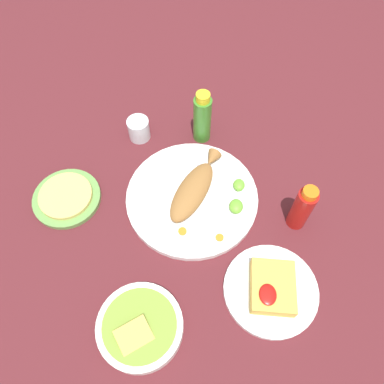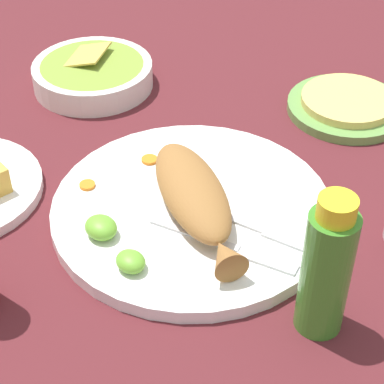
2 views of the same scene
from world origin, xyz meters
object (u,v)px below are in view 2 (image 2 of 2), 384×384
at_px(tortilla_plate, 347,108).
at_px(guacamole_bowl, 93,73).
at_px(fork_far, 232,247).
at_px(fried_fish, 195,196).
at_px(main_plate, 192,210).
at_px(fork_near, 257,228).
at_px(hot_sauce_bottle_green, 326,269).

bearing_deg(tortilla_plate, guacamole_bowl, 38.39).
bearing_deg(fork_far, tortilla_plate, 85.97).
xyz_separation_m(fried_fish, tortilla_plate, (0.04, -0.34, -0.03)).
height_order(fork_far, guacamole_bowl, guacamole_bowl).
bearing_deg(guacamole_bowl, fried_fish, 165.68).
bearing_deg(fork_far, main_plate, 147.54).
relative_size(fork_near, tortilla_plate, 1.01).
distance_m(fried_fish, tortilla_plate, 0.34).
distance_m(fried_fish, fork_near, 0.08).
distance_m(guacamole_bowl, tortilla_plate, 0.40).
xyz_separation_m(fried_fish, fork_near, (-0.07, -0.03, -0.02)).
bearing_deg(hot_sauce_bottle_green, tortilla_plate, -54.51).
bearing_deg(fried_fish, main_plate, 0.00).
bearing_deg(hot_sauce_bottle_green, main_plate, -2.86).
distance_m(fork_near, hot_sauce_bottle_green, 0.15).
xyz_separation_m(main_plate, hot_sauce_bottle_green, (-0.22, 0.01, 0.07)).
bearing_deg(fork_far, guacamole_bowl, 144.14).
distance_m(fork_near, tortilla_plate, 0.32).
distance_m(fried_fish, fork_far, 0.08).
xyz_separation_m(fork_near, fork_far, (-0.00, 0.04, 0.00)).
xyz_separation_m(fried_fish, fork_far, (-0.08, 0.01, -0.02)).
xyz_separation_m(main_plate, tortilla_plate, (0.03, -0.33, -0.00)).
xyz_separation_m(fried_fish, guacamole_bowl, (0.35, -0.09, -0.02)).
xyz_separation_m(fork_near, guacamole_bowl, (0.42, -0.06, 0.00)).
height_order(fried_fish, guacamole_bowl, fried_fish).
distance_m(fried_fish, guacamole_bowl, 0.36).
xyz_separation_m(fried_fish, hot_sauce_bottle_green, (-0.21, 0.01, 0.04)).
relative_size(fried_fish, hot_sauce_bottle_green, 1.40).
bearing_deg(guacamole_bowl, main_plate, 165.95).
bearing_deg(guacamole_bowl, fork_near, 172.48).
height_order(fork_near, tortilla_plate, fork_near).
relative_size(main_plate, fried_fish, 1.45).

